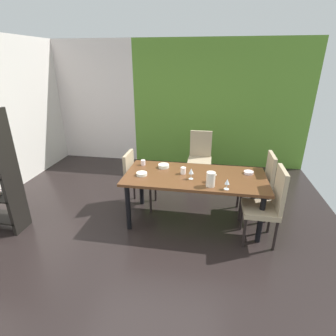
{
  "coord_description": "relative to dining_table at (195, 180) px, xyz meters",
  "views": [
    {
      "loc": [
        0.83,
        -2.86,
        2.27
      ],
      "look_at": [
        0.26,
        0.52,
        0.85
      ],
      "focal_mm": 28.0,
      "sensor_mm": 36.0,
      "label": 1
    }
  ],
  "objects": [
    {
      "name": "chair_right_near",
      "position": [
        0.97,
        -0.31,
        -0.1
      ],
      "size": [
        0.44,
        0.44,
        1.05
      ],
      "rotation": [
        0.0,
        0.0,
        1.57
      ],
      "color": "tan",
      "rests_on": "ground_plane"
    },
    {
      "name": "wine_glass_rear",
      "position": [
        0.43,
        -0.36,
        0.18
      ],
      "size": [
        0.07,
        0.07,
        0.14
      ],
      "color": "silver",
      "rests_on": "dining_table"
    },
    {
      "name": "cup_right",
      "position": [
        0.22,
        -0.17,
        0.13
      ],
      "size": [
        0.08,
        0.08,
        0.09
      ],
      "primitive_type": "cylinder",
      "color": "red",
      "rests_on": "dining_table"
    },
    {
      "name": "serving_bowl_south",
      "position": [
        -0.49,
        0.22,
        0.1
      ],
      "size": [
        0.17,
        0.17,
        0.05
      ],
      "primitive_type": "cylinder",
      "color": "white",
      "rests_on": "dining_table"
    },
    {
      "name": "back_panel_interior",
      "position": [
        -2.53,
        2.46,
        0.68
      ],
      "size": [
        1.93,
        0.1,
        2.69
      ],
      "primitive_type": "cube",
      "color": "silver",
      "rests_on": "ground_plane"
    },
    {
      "name": "wine_glass_near_shelf",
      "position": [
        -0.05,
        -0.13,
        0.19
      ],
      "size": [
        0.07,
        0.07,
        0.16
      ],
      "color": "silver",
      "rests_on": "dining_table"
    },
    {
      "name": "garden_window_panel",
      "position": [
        0.33,
        2.46,
        0.68
      ],
      "size": [
        3.79,
        0.1,
        2.69
      ],
      "primitive_type": "cube",
      "color": "#58882E",
      "rests_on": "ground_plane"
    },
    {
      "name": "serving_bowl_left",
      "position": [
        0.76,
        0.19,
        0.1
      ],
      "size": [
        0.14,
        0.14,
        0.04
      ],
      "primitive_type": "cylinder",
      "color": "white",
      "rests_on": "dining_table"
    },
    {
      "name": "cup_front",
      "position": [
        -0.17,
        0.03,
        0.13
      ],
      "size": [
        0.08,
        0.08,
        0.1
      ],
      "primitive_type": "cylinder",
      "color": "white",
      "rests_on": "dining_table"
    },
    {
      "name": "chair_head_far",
      "position": [
        0.0,
        1.4,
        -0.11
      ],
      "size": [
        0.44,
        0.45,
        1.01
      ],
      "rotation": [
        0.0,
        0.0,
        3.14
      ],
      "color": "tan",
      "rests_on": "ground_plane"
    },
    {
      "name": "pitcher_west",
      "position": [
        0.22,
        -0.31,
        0.18
      ],
      "size": [
        0.13,
        0.12,
        0.2
      ],
      "color": "silver",
      "rests_on": "dining_table"
    },
    {
      "name": "chair_left_far",
      "position": [
        -0.96,
        0.31,
        -0.14
      ],
      "size": [
        0.45,
        0.44,
        0.92
      ],
      "rotation": [
        0.0,
        0.0,
        -1.57
      ],
      "color": "tan",
      "rests_on": "ground_plane"
    },
    {
      "name": "chair_right_far",
      "position": [
        0.96,
        0.31,
        -0.11
      ],
      "size": [
        0.44,
        0.44,
        1.02
      ],
      "rotation": [
        0.0,
        0.0,
        1.57
      ],
      "color": "tan",
      "rests_on": "ground_plane"
    },
    {
      "name": "serving_bowl_near_window",
      "position": [
        -0.75,
        -0.12,
        0.1
      ],
      "size": [
        0.15,
        0.15,
        0.04
      ],
      "primitive_type": "cylinder",
      "color": "white",
      "rests_on": "dining_table"
    },
    {
      "name": "dining_table",
      "position": [
        0.0,
        0.0,
        0.0
      ],
      "size": [
        2.0,
        0.92,
        0.75
      ],
      "color": "brown",
      "rests_on": "ground_plane"
    },
    {
      "name": "cup_east",
      "position": [
        -0.83,
        0.27,
        0.12
      ],
      "size": [
        0.07,
        0.07,
        0.08
      ],
      "primitive_type": "cylinder",
      "color": "silver",
      "rests_on": "dining_table"
    },
    {
      "name": "ground_plane",
      "position": [
        -0.64,
        -0.55,
        -0.68
      ],
      "size": [
        5.72,
        6.12,
        0.02
      ],
      "primitive_type": "cube",
      "color": "black"
    }
  ]
}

